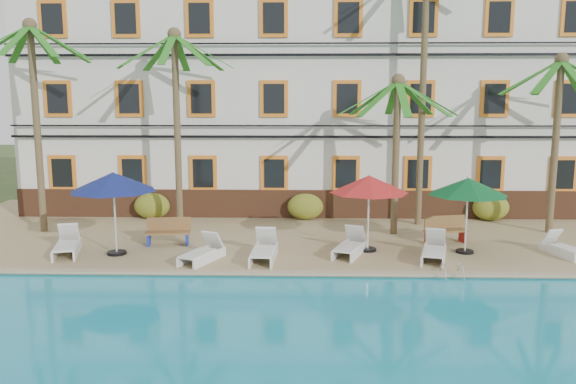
{
  "coord_description": "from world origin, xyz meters",
  "views": [
    {
      "loc": [
        -0.32,
        -16.41,
        5.15
      ],
      "look_at": [
        -0.82,
        3.0,
        2.0
      ],
      "focal_mm": 35.0,
      "sensor_mm": 36.0,
      "label": 1
    }
  ],
  "objects_px": {
    "lounger_f": "(563,248)",
    "pool_ladder": "(452,276)",
    "palm_d": "(424,59)",
    "lounger_e": "(434,250)",
    "palm_b": "(176,101)",
    "bench_right": "(445,229)",
    "palm_a": "(35,97)",
    "palm_c": "(397,129)",
    "umbrella_green": "(468,187)",
    "bench_left": "(168,231)",
    "lounger_d": "(350,246)",
    "lounger_c": "(264,250)",
    "umbrella_blue": "(113,182)",
    "palm_e": "(557,117)",
    "lounger_b": "(203,252)",
    "umbrella_red": "(369,185)",
    "lounger_a": "(67,245)"
  },
  "relations": [
    {
      "from": "palm_d",
      "to": "bench_left",
      "type": "xyz_separation_m",
      "value": [
        -9.29,
        -3.49,
        -6.02
      ]
    },
    {
      "from": "palm_e",
      "to": "umbrella_blue",
      "type": "bearing_deg",
      "value": -167.26
    },
    {
      "from": "umbrella_red",
      "to": "lounger_e",
      "type": "bearing_deg",
      "value": -26.55
    },
    {
      "from": "umbrella_green",
      "to": "palm_e",
      "type": "bearing_deg",
      "value": 36.8
    },
    {
      "from": "palm_d",
      "to": "bench_right",
      "type": "relative_size",
      "value": 6.63
    },
    {
      "from": "lounger_e",
      "to": "lounger_c",
      "type": "bearing_deg",
      "value": -178.3
    },
    {
      "from": "umbrella_green",
      "to": "palm_b",
      "type": "bearing_deg",
      "value": 161.77
    },
    {
      "from": "palm_c",
      "to": "lounger_f",
      "type": "distance_m",
      "value": 6.79
    },
    {
      "from": "lounger_b",
      "to": "lounger_f",
      "type": "relative_size",
      "value": 1.1
    },
    {
      "from": "lounger_a",
      "to": "bench_right",
      "type": "distance_m",
      "value": 12.76
    },
    {
      "from": "palm_c",
      "to": "umbrella_red",
      "type": "xyz_separation_m",
      "value": [
        -1.26,
        -2.49,
        -1.67
      ]
    },
    {
      "from": "lounger_f",
      "to": "pool_ladder",
      "type": "bearing_deg",
      "value": -150.85
    },
    {
      "from": "pool_ladder",
      "to": "palm_d",
      "type": "bearing_deg",
      "value": 86.53
    },
    {
      "from": "palm_d",
      "to": "lounger_f",
      "type": "distance_m",
      "value": 8.56
    },
    {
      "from": "palm_a",
      "to": "bench_right",
      "type": "height_order",
      "value": "palm_a"
    },
    {
      "from": "palm_e",
      "to": "lounger_b",
      "type": "bearing_deg",
      "value": -161.42
    },
    {
      "from": "umbrella_green",
      "to": "lounger_a",
      "type": "distance_m",
      "value": 13.09
    },
    {
      "from": "lounger_c",
      "to": "palm_d",
      "type": "bearing_deg",
      "value": 42.03
    },
    {
      "from": "umbrella_red",
      "to": "palm_e",
      "type": "bearing_deg",
      "value": 21.48
    },
    {
      "from": "lounger_e",
      "to": "palm_b",
      "type": "bearing_deg",
      "value": 155.12
    },
    {
      "from": "palm_b",
      "to": "umbrella_green",
      "type": "xyz_separation_m",
      "value": [
        10.09,
        -3.32,
        -2.73
      ]
    },
    {
      "from": "palm_d",
      "to": "lounger_d",
      "type": "bearing_deg",
      "value": -123.89
    },
    {
      "from": "umbrella_blue",
      "to": "palm_a",
      "type": "bearing_deg",
      "value": 140.43
    },
    {
      "from": "bench_right",
      "to": "palm_a",
      "type": "bearing_deg",
      "value": 174.92
    },
    {
      "from": "palm_b",
      "to": "umbrella_green",
      "type": "distance_m",
      "value": 10.96
    },
    {
      "from": "lounger_f",
      "to": "bench_left",
      "type": "height_order",
      "value": "bench_left"
    },
    {
      "from": "palm_a",
      "to": "lounger_b",
      "type": "relative_size",
      "value": 4.13
    },
    {
      "from": "palm_a",
      "to": "bench_left",
      "type": "relative_size",
      "value": 5.09
    },
    {
      "from": "palm_d",
      "to": "lounger_a",
      "type": "relative_size",
      "value": 5.03
    },
    {
      "from": "palm_d",
      "to": "palm_c",
      "type": "bearing_deg",
      "value": -126.83
    },
    {
      "from": "lounger_b",
      "to": "lounger_e",
      "type": "distance_m",
      "value": 7.23
    },
    {
      "from": "umbrella_green",
      "to": "lounger_b",
      "type": "relative_size",
      "value": 1.34
    },
    {
      "from": "bench_right",
      "to": "palm_d",
      "type": "bearing_deg",
      "value": 96.55
    },
    {
      "from": "palm_c",
      "to": "umbrella_green",
      "type": "relative_size",
      "value": 2.31
    },
    {
      "from": "palm_e",
      "to": "lounger_c",
      "type": "relative_size",
      "value": 3.27
    },
    {
      "from": "palm_a",
      "to": "bench_left",
      "type": "bearing_deg",
      "value": -19.77
    },
    {
      "from": "palm_e",
      "to": "bench_left",
      "type": "distance_m",
      "value": 14.64
    },
    {
      "from": "palm_c",
      "to": "lounger_f",
      "type": "xyz_separation_m",
      "value": [
        4.95,
        -2.89,
        -3.63
      ]
    },
    {
      "from": "lounger_b",
      "to": "bench_right",
      "type": "relative_size",
      "value": 1.22
    },
    {
      "from": "palm_b",
      "to": "bench_left",
      "type": "xyz_separation_m",
      "value": [
        0.13,
        -2.5,
        -4.44
      ]
    },
    {
      "from": "palm_e",
      "to": "umbrella_red",
      "type": "bearing_deg",
      "value": -158.52
    },
    {
      "from": "lounger_d",
      "to": "lounger_e",
      "type": "distance_m",
      "value": 2.63
    },
    {
      "from": "bench_left",
      "to": "umbrella_green",
      "type": "bearing_deg",
      "value": -4.73
    },
    {
      "from": "bench_left",
      "to": "lounger_b",
      "type": "bearing_deg",
      "value": -52.29
    },
    {
      "from": "lounger_a",
      "to": "lounger_f",
      "type": "distance_m",
      "value": 16.01
    },
    {
      "from": "palm_e",
      "to": "bench_left",
      "type": "relative_size",
      "value": 4.3
    },
    {
      "from": "lounger_a",
      "to": "palm_c",
      "type": "bearing_deg",
      "value": 15.87
    },
    {
      "from": "palm_d",
      "to": "pool_ladder",
      "type": "distance_m",
      "value": 9.44
    },
    {
      "from": "palm_b",
      "to": "lounger_c",
      "type": "bearing_deg",
      "value": -50.18
    },
    {
      "from": "umbrella_green",
      "to": "lounger_f",
      "type": "bearing_deg",
      "value": -4.16
    }
  ]
}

